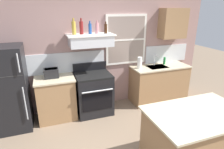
# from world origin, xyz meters

# --- Properties ---
(back_wall) EXTENTS (5.40, 0.11, 2.70)m
(back_wall) POSITION_xyz_m (0.03, 2.23, 1.35)
(back_wall) COLOR gray
(back_wall) RESTS_ON ground_plane
(refrigerator) EXTENTS (0.70, 0.72, 1.63)m
(refrigerator) POSITION_xyz_m (-1.90, 1.84, 0.81)
(refrigerator) COLOR black
(refrigerator) RESTS_ON ground_plane
(counter_left_of_stove) EXTENTS (0.79, 0.63, 0.91)m
(counter_left_of_stove) POSITION_xyz_m (-1.05, 1.90, 0.46)
(counter_left_of_stove) COLOR #9E754C
(counter_left_of_stove) RESTS_ON ground_plane
(toaster) EXTENTS (0.30, 0.20, 0.19)m
(toaster) POSITION_xyz_m (-1.09, 1.94, 1.01)
(toaster) COLOR black
(toaster) RESTS_ON counter_left_of_stove
(stove_range) EXTENTS (0.76, 0.69, 1.09)m
(stove_range) POSITION_xyz_m (-0.25, 1.86, 0.46)
(stove_range) COLOR black
(stove_range) RESTS_ON ground_plane
(range_hood_shelf) EXTENTS (0.96, 0.52, 0.24)m
(range_hood_shelf) POSITION_xyz_m (-0.25, 1.96, 1.62)
(range_hood_shelf) COLOR silver
(bottle_champagne_gold_foil) EXTENTS (0.08, 0.08, 0.32)m
(bottle_champagne_gold_foil) POSITION_xyz_m (-0.57, 2.01, 1.88)
(bottle_champagne_gold_foil) COLOR #B29333
(bottle_champagne_gold_foil) RESTS_ON range_hood_shelf
(bottle_red_label_wine) EXTENTS (0.07, 0.07, 0.32)m
(bottle_red_label_wine) POSITION_xyz_m (-0.42, 2.01, 1.88)
(bottle_red_label_wine) COLOR maroon
(bottle_red_label_wine) RESTS_ON range_hood_shelf
(bottle_blue_liqueur) EXTENTS (0.07, 0.07, 0.26)m
(bottle_blue_liqueur) POSITION_xyz_m (-0.25, 1.99, 1.85)
(bottle_blue_liqueur) COLOR #1E478C
(bottle_blue_liqueur) RESTS_ON range_hood_shelf
(bottle_rose_pink) EXTENTS (0.07, 0.07, 0.27)m
(bottle_rose_pink) POSITION_xyz_m (-0.10, 2.00, 1.86)
(bottle_rose_pink) COLOR #C67F84
(bottle_rose_pink) RESTS_ON range_hood_shelf
(bottle_brown_stout) EXTENTS (0.06, 0.06, 0.24)m
(bottle_brown_stout) POSITION_xyz_m (0.08, 1.96, 1.85)
(bottle_brown_stout) COLOR #381E0F
(bottle_brown_stout) RESTS_ON range_hood_shelf
(counter_right_with_sink) EXTENTS (1.43, 0.63, 0.91)m
(counter_right_with_sink) POSITION_xyz_m (1.45, 1.90, 0.46)
(counter_right_with_sink) COLOR #9E754C
(counter_right_with_sink) RESTS_ON ground_plane
(sink_faucet) EXTENTS (0.03, 0.17, 0.28)m
(sink_faucet) POSITION_xyz_m (1.35, 2.00, 1.08)
(sink_faucet) COLOR silver
(sink_faucet) RESTS_ON counter_right_with_sink
(paper_towel_roll) EXTENTS (0.11, 0.11, 0.27)m
(paper_towel_roll) POSITION_xyz_m (0.88, 1.90, 1.04)
(paper_towel_roll) COLOR white
(paper_towel_roll) RESTS_ON counter_right_with_sink
(dish_soap_bottle) EXTENTS (0.06, 0.06, 0.18)m
(dish_soap_bottle) POSITION_xyz_m (1.63, 2.00, 1.00)
(dish_soap_bottle) COLOR #268C3F
(dish_soap_bottle) RESTS_ON counter_right_with_sink
(kitchen_island) EXTENTS (1.40, 0.90, 0.91)m
(kitchen_island) POSITION_xyz_m (0.73, -0.16, 0.46)
(kitchen_island) COLOR #9E754C
(kitchen_island) RESTS_ON ground_plane
(upper_cabinet_right) EXTENTS (0.64, 0.32, 0.70)m
(upper_cabinet_right) POSITION_xyz_m (1.80, 2.04, 1.90)
(upper_cabinet_right) COLOR #9E754C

